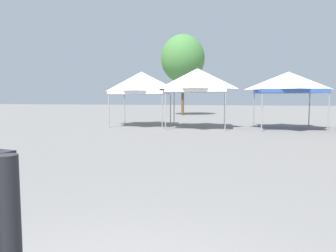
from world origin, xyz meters
TOP-DOWN VIEW (x-y plane):
  - canopy_tent_behind_left at (-4.89, 17.20)m, footprint 3.53×3.53m
  - canopy_tent_far_left at (-1.30, 16.56)m, footprint 3.53×3.53m
  - canopy_tent_right_of_center at (3.78, 16.99)m, footprint 3.69×3.69m
  - tree_behind_tents_left at (-4.36, 29.63)m, footprint 4.33×4.33m

SIDE VIEW (x-z plane):
  - canopy_tent_right_of_center at x=3.78m, z-range 1.01..4.23m
  - canopy_tent_behind_left at x=-4.89m, z-range 0.99..4.37m
  - canopy_tent_far_left at x=-1.30m, z-range 1.04..4.50m
  - tree_behind_tents_left at x=-4.36m, z-range 1.60..9.59m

